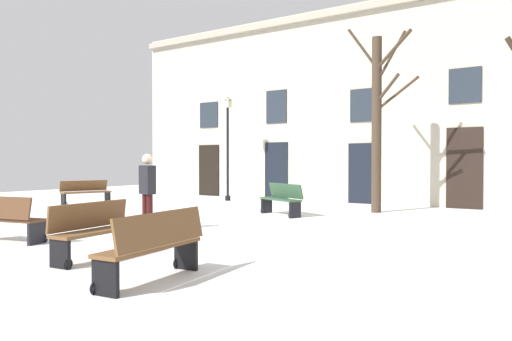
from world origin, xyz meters
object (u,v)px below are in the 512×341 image
object	(u,v)px
streetlamp	(228,138)
person_by_shop_door	(147,188)
bench_back_to_back_right	(96,230)
bench_by_litter_bin	(85,192)
bench_near_lamp	(6,219)
bench_facing_shops	(282,199)
tree_right_of_center	(378,118)
bench_far_corner	(154,245)

from	to	relation	value
streetlamp	person_by_shop_door	bearing A→B (deg)	-64.73
bench_back_to_back_right	person_by_shop_door	xyz separation A→B (m)	(-1.65, 2.69, 0.51)
bench_by_litter_bin	bench_back_to_back_right	bearing A→B (deg)	-109.17
streetlamp	bench_back_to_back_right	world-z (taller)	streetlamp
bench_near_lamp	bench_facing_shops	world-z (taller)	bench_facing_shops
tree_right_of_center	bench_facing_shops	distance (m)	3.94
bench_by_litter_bin	bench_facing_shops	xyz separation A→B (m)	(7.69, 1.09, 0.02)
streetlamp	bench_facing_shops	size ratio (longest dim) A/B	2.45
bench_by_litter_bin	person_by_shop_door	bearing A→B (deg)	-99.97
bench_near_lamp	bench_facing_shops	size ratio (longest dim) A/B	0.95
bench_back_to_back_right	person_by_shop_door	bearing A→B (deg)	25.24
person_by_shop_door	bench_far_corner	bearing A→B (deg)	148.77
bench_facing_shops	bench_by_litter_bin	bearing A→B (deg)	-146.12
bench_facing_shops	bench_back_to_back_right	bearing A→B (deg)	-57.83
tree_right_of_center	bench_far_corner	distance (m)	10.35
bench_near_lamp	bench_facing_shops	distance (m)	7.42
bench_near_lamp	bench_by_litter_bin	size ratio (longest dim) A/B	0.89
streetlamp	bench_far_corner	bearing A→B (deg)	-56.79
bench_by_litter_bin	bench_far_corner	bearing A→B (deg)	-106.05
tree_right_of_center	bench_by_litter_bin	size ratio (longest dim) A/B	3.16
bench_back_to_back_right	bench_by_litter_bin	bearing A→B (deg)	48.02
bench_far_corner	tree_right_of_center	bearing A→B (deg)	177.13
bench_near_lamp	bench_back_to_back_right	bearing A→B (deg)	165.29
bench_near_lamp	person_by_shop_door	distance (m)	2.92
tree_right_of_center	bench_near_lamp	bearing A→B (deg)	-113.15
bench_near_lamp	bench_far_corner	world-z (taller)	bench_far_corner
tree_right_of_center	bench_facing_shops	bearing A→B (deg)	-131.84
bench_back_to_back_right	bench_far_corner	xyz separation A→B (m)	(1.90, -0.54, 0.01)
bench_near_lamp	bench_back_to_back_right	xyz separation A→B (m)	(2.78, -0.05, 0.02)
tree_right_of_center	person_by_shop_door	size ratio (longest dim) A/B	3.26
bench_near_lamp	person_by_shop_door	size ratio (longest dim) A/B	0.92
streetlamp	person_by_shop_door	distance (m)	8.79
bench_back_to_back_right	person_by_shop_door	distance (m)	3.20
bench_back_to_back_right	bench_far_corner	size ratio (longest dim) A/B	0.94
bench_near_lamp	bench_facing_shops	bearing A→B (deg)	-119.15
tree_right_of_center	streetlamp	bearing A→B (deg)	171.28
bench_near_lamp	person_by_shop_door	world-z (taller)	person_by_shop_door
person_by_shop_door	bench_near_lamp	bearing A→B (deg)	77.98
bench_far_corner	person_by_shop_door	size ratio (longest dim) A/B	1.02
bench_far_corner	bench_back_to_back_right	bearing A→B (deg)	-112.36
bench_back_to_back_right	bench_facing_shops	xyz separation A→B (m)	(-0.80, 7.20, 0.01)
tree_right_of_center	bench_facing_shops	world-z (taller)	tree_right_of_center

